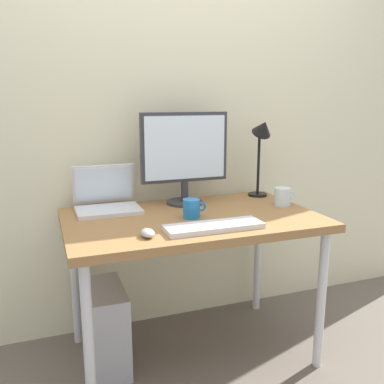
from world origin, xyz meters
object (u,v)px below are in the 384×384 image
laptop (106,199)px  glass_cup (283,197)px  monitor (185,153)px  computer_tower (106,328)px  mouse (148,233)px  desk_lamp (262,140)px  desk (192,229)px  coffee_mug (192,209)px  keyboard (214,227)px

laptop → glass_cup: size_ratio=2.63×
monitor → laptop: size_ratio=1.55×
glass_cup → computer_tower: size_ratio=0.29×
glass_cup → mouse: bearing=-161.8°
desk_lamp → mouse: (-0.80, -0.48, -0.32)m
mouse → computer_tower: size_ratio=0.21×
mouse → glass_cup: 0.86m
laptop → mouse: laptop is taller
mouse → computer_tower: (-0.15, 0.28, -0.56)m
desk → coffee_mug: (-0.01, -0.03, 0.12)m
glass_cup → computer_tower: 1.13m
mouse → computer_tower: bearing=118.2°
keyboard → computer_tower: bearing=148.1°
desk_lamp → coffee_mug: desk_lamp is taller
laptop → desk_lamp: 0.93m
desk_lamp → glass_cup: bearing=-85.6°
desk → computer_tower: 0.65m
monitor → desk_lamp: bearing=0.1°
desk → mouse: 0.38m
mouse → coffee_mug: (0.27, 0.21, 0.03)m
monitor → desk_lamp: monitor is taller
mouse → desk_lamp: bearing=31.2°
monitor → coffee_mug: monitor is taller
keyboard → mouse: 0.30m
laptop → coffee_mug: (0.36, -0.30, -0.01)m
mouse → computer_tower: mouse is taller
desk → computer_tower: desk is taller
desk → laptop: 0.48m
desk → monitor: size_ratio=2.49×
keyboard → glass_cup: 0.58m
keyboard → mouse: bearing=-179.7°
glass_cup → keyboard: bearing=-152.7°
laptop → desk_lamp: bearing=-1.1°
desk_lamp → coffee_mug: 0.66m
desk → mouse: bearing=-139.9°
desk_lamp → keyboard: size_ratio=1.06×
monitor → desk_lamp: (0.47, 0.00, 0.06)m
mouse → coffee_mug: bearing=37.2°
monitor → desk_lamp: size_ratio=1.06×
desk → coffee_mug: bearing=-112.0°
coffee_mug → glass_cup: bearing=6.5°
desk → coffee_mug: size_ratio=10.46×
desk → coffee_mug: coffee_mug is taller
desk → keyboard: (0.02, -0.24, 0.08)m
monitor → coffee_mug: 0.37m
monitor → glass_cup: (0.48, -0.22, -0.23)m
desk → desk_lamp: 0.70m
desk → glass_cup: bearing=3.1°
glass_cup → laptop: bearing=165.6°
desk → computer_tower: (-0.44, 0.04, -0.48)m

